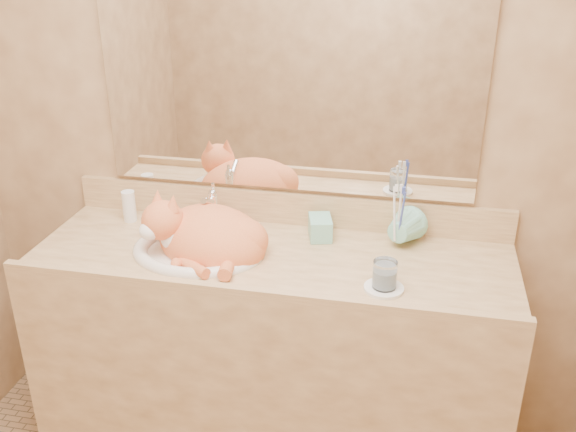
% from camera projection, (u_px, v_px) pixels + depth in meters
% --- Properties ---
extents(wall_back, '(2.40, 0.02, 2.50)m').
position_uv_depth(wall_back, '(287.00, 116.00, 2.20)').
color(wall_back, brown).
rests_on(wall_back, ground).
extents(vanity_counter, '(1.60, 0.55, 0.85)m').
position_uv_depth(vanity_counter, '(272.00, 360.00, 2.30)').
color(vanity_counter, '#986F44').
rests_on(vanity_counter, floor).
extents(mirror, '(1.30, 0.02, 0.80)m').
position_uv_depth(mirror, '(287.00, 76.00, 2.13)').
color(mirror, white).
rests_on(mirror, wall_back).
extents(sink_basin, '(0.49, 0.43, 0.14)m').
position_uv_depth(sink_basin, '(198.00, 234.00, 2.12)').
color(sink_basin, white).
rests_on(sink_basin, vanity_counter).
extents(faucet, '(0.07, 0.12, 0.17)m').
position_uv_depth(faucet, '(213.00, 209.00, 2.26)').
color(faucet, white).
rests_on(faucet, vanity_counter).
extents(cat, '(0.50, 0.46, 0.22)m').
position_uv_depth(cat, '(204.00, 233.00, 2.13)').
color(cat, '#DE6233').
rests_on(cat, sink_basin).
extents(soap_dispenser, '(0.09, 0.09, 0.17)m').
position_uv_depth(soap_dispenser, '(322.00, 222.00, 2.16)').
color(soap_dispenser, '#80CDB5').
rests_on(soap_dispenser, vanity_counter).
extents(toothbrush_cup, '(0.16, 0.16, 0.11)m').
position_uv_depth(toothbrush_cup, '(397.00, 235.00, 2.14)').
color(toothbrush_cup, '#80CDB5').
rests_on(toothbrush_cup, vanity_counter).
extents(toothbrushes, '(0.04, 0.04, 0.24)m').
position_uv_depth(toothbrushes, '(398.00, 212.00, 2.10)').
color(toothbrushes, white).
rests_on(toothbrushes, toothbrush_cup).
extents(saucer, '(0.12, 0.12, 0.01)m').
position_uv_depth(saucer, '(384.00, 288.00, 1.93)').
color(saucer, white).
rests_on(saucer, vanity_counter).
extents(water_glass, '(0.07, 0.07, 0.09)m').
position_uv_depth(water_glass, '(385.00, 274.00, 1.91)').
color(water_glass, white).
rests_on(water_glass, saucer).
extents(lotion_bottle, '(0.05, 0.05, 0.12)m').
position_uv_depth(lotion_bottle, '(129.00, 206.00, 2.35)').
color(lotion_bottle, white).
rests_on(lotion_bottle, vanity_counter).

